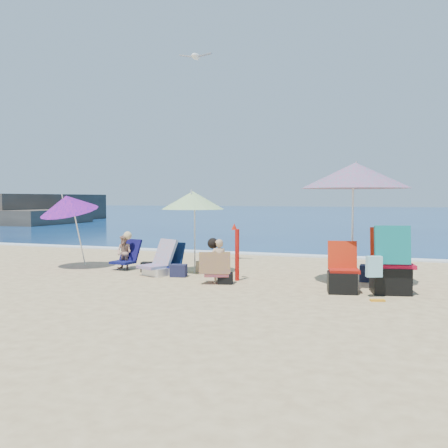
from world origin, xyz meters
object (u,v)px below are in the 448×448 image
(umbrella_turquoise, at_px, (355,176))
(camp_chair_right, at_px, (390,269))
(person_left, at_px, (125,252))
(camp_chair_left, at_px, (342,277))
(seagull, at_px, (196,56))
(chair_navy, at_px, (170,266))
(person_center, at_px, (217,262))
(chair_rainbow, at_px, (159,266))
(umbrella_striped, at_px, (193,200))
(umbrella_blue, at_px, (68,204))
(furled_umbrella, at_px, (237,249))

(umbrella_turquoise, xyz_separation_m, camp_chair_right, (0.67, -0.69, -1.64))
(umbrella_turquoise, height_order, person_left, umbrella_turquoise)
(camp_chair_left, bearing_deg, seagull, 149.40)
(chair_navy, bearing_deg, person_center, -30.29)
(chair_rainbow, bearing_deg, umbrella_striped, 42.41)
(camp_chair_right, height_order, person_left, camp_chair_right)
(umbrella_striped, distance_m, person_center, 1.90)
(chair_navy, height_order, camp_chair_right, camp_chair_right)
(umbrella_turquoise, bearing_deg, umbrella_striped, 174.21)
(umbrella_striped, xyz_separation_m, seagull, (-0.32, 0.96, 3.37))
(umbrella_blue, bearing_deg, umbrella_turquoise, -0.75)
(umbrella_blue, relative_size, person_center, 2.11)
(chair_navy, height_order, camp_chair_left, camp_chair_left)
(chair_rainbow, distance_m, person_center, 1.68)
(umbrella_striped, height_order, camp_chair_left, umbrella_striped)
(furled_umbrella, distance_m, chair_rainbow, 1.82)
(camp_chair_right, relative_size, seagull, 1.51)
(umbrella_turquoise, xyz_separation_m, umbrella_blue, (-6.52, 0.09, -0.56))
(camp_chair_right, bearing_deg, person_left, 169.92)
(camp_chair_left, bearing_deg, umbrella_blue, 171.59)
(umbrella_striped, height_order, seagull, seagull)
(chair_rainbow, height_order, seagull, seagull)
(chair_rainbow, bearing_deg, person_left, 155.67)
(chair_navy, bearing_deg, furled_umbrella, -9.97)
(chair_navy, relative_size, camp_chair_left, 0.76)
(chair_rainbow, distance_m, seagull, 4.99)
(umbrella_turquoise, height_order, chair_navy, umbrella_turquoise)
(umbrella_blue, relative_size, chair_navy, 2.75)
(furled_umbrella, distance_m, person_center, 0.60)
(umbrella_turquoise, xyz_separation_m, umbrella_striped, (-3.46, 0.35, -0.47))
(chair_navy, distance_m, chair_rainbow, 0.26)
(person_center, relative_size, person_left, 1.00)
(umbrella_striped, bearing_deg, camp_chair_right, -14.15)
(umbrella_turquoise, height_order, person_center, umbrella_turquoise)
(seagull, bearing_deg, camp_chair_right, -24.15)
(camp_chair_left, xyz_separation_m, person_center, (-2.37, 0.08, 0.16))
(umbrella_blue, height_order, seagull, seagull)
(furled_umbrella, bearing_deg, person_left, 168.22)
(umbrella_turquoise, relative_size, furled_umbrella, 2.27)
(seagull, bearing_deg, umbrella_striped, -71.35)
(umbrella_blue, relative_size, camp_chair_right, 1.55)
(umbrella_blue, distance_m, person_center, 4.27)
(chair_rainbow, relative_size, person_center, 0.97)
(umbrella_striped, height_order, person_center, umbrella_striped)
(camp_chair_left, bearing_deg, camp_chair_right, 12.26)
(chair_rainbow, bearing_deg, person_center, -21.65)
(chair_navy, relative_size, camp_chair_right, 0.56)
(chair_rainbow, bearing_deg, furled_umbrella, -3.00)
(umbrella_striped, height_order, person_left, umbrella_striped)
(camp_chair_left, bearing_deg, person_center, 178.04)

